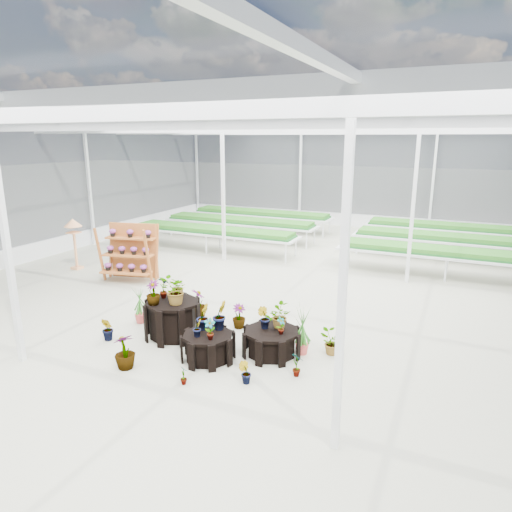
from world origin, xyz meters
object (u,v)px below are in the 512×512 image
at_px(plinth_mid, 208,347).
at_px(shelf_rack, 129,253).
at_px(bird_table, 75,244).
at_px(plinth_low, 272,342).
at_px(plinth_tall, 173,319).

distance_m(plinth_mid, shelf_rack, 5.73).
height_order(plinth_mid, shelf_rack, shelf_rack).
distance_m(shelf_rack, bird_table, 2.36).
xyz_separation_m(plinth_low, shelf_rack, (-5.60, 2.67, 0.57)).
bearing_deg(bird_table, shelf_rack, -30.65).
bearing_deg(shelf_rack, plinth_tall, -52.72).
distance_m(plinth_tall, shelf_rack, 4.40).
xyz_separation_m(shelf_rack, bird_table, (-2.35, 0.26, -0.01)).
bearing_deg(plinth_low, plinth_tall, -177.40).
relative_size(plinth_tall, bird_table, 0.71).
xyz_separation_m(plinth_low, bird_table, (-7.95, 2.92, 0.57)).
bearing_deg(plinth_mid, bird_table, 152.45).
distance_m(plinth_mid, plinth_low, 1.22).
bearing_deg(bird_table, plinth_low, -44.60).
bearing_deg(plinth_tall, shelf_rack, 140.85).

